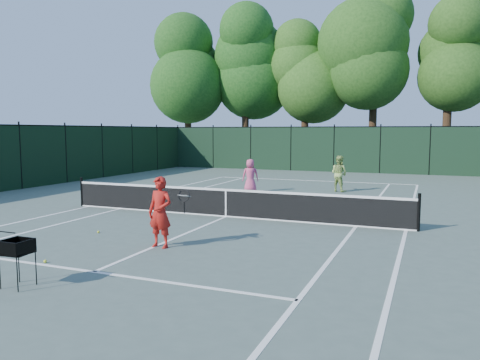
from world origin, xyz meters
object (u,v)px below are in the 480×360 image
at_px(player_pink, 250,176).
at_px(loose_ball_midcourt, 98,232).
at_px(player_green, 339,174).
at_px(coach, 160,212).
at_px(loose_ball_near_cart, 45,261).
at_px(ball_hopper, 17,247).

distance_m(player_pink, loose_ball_midcourt, 9.57).
bearing_deg(player_green, coach, 105.81).
bearing_deg(loose_ball_near_cart, loose_ball_midcourt, 107.19).
relative_size(player_pink, loose_ball_midcourt, 22.14).
height_order(loose_ball_near_cart, loose_ball_midcourt, same).
relative_size(player_green, ball_hopper, 1.91).
xyz_separation_m(coach, loose_ball_midcourt, (-2.40, 0.70, -0.81)).
relative_size(player_pink, player_green, 0.92).
bearing_deg(player_pink, loose_ball_near_cart, 68.42).
bearing_deg(player_green, ball_hopper, 104.96).
bearing_deg(ball_hopper, player_pink, 84.32).
bearing_deg(ball_hopper, player_green, 70.44).
distance_m(ball_hopper, loose_ball_near_cart, 1.68).
xyz_separation_m(loose_ball_near_cart, loose_ball_midcourt, (-0.85, 2.76, 0.00)).
relative_size(coach, player_green, 1.03).
bearing_deg(coach, player_green, 83.36).
bearing_deg(player_green, loose_ball_midcourt, 94.01).
xyz_separation_m(player_green, loose_ball_midcourt, (-4.43, -11.29, -0.79)).
height_order(coach, ball_hopper, coach).
xyz_separation_m(coach, ball_hopper, (-0.82, -3.41, -0.13)).
relative_size(coach, ball_hopper, 1.97).
height_order(coach, loose_ball_midcourt, coach).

